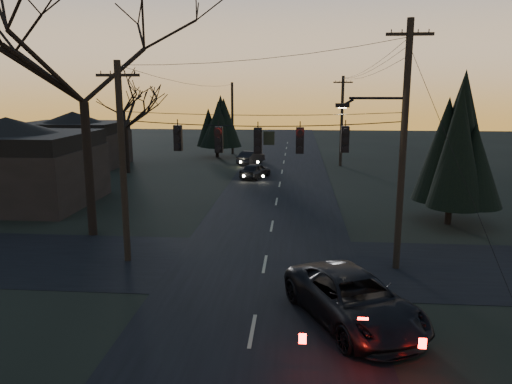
# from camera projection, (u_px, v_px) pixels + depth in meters

# --- Properties ---
(main_road) EXTENTS (8.00, 120.00, 0.02)m
(main_road) POSITION_uv_depth(u_px,v_px,m) (275.00, 209.00, 31.06)
(main_road) COLOR black
(main_road) RESTS_ON ground
(cross_road) EXTENTS (60.00, 7.00, 0.02)m
(cross_road) POSITION_uv_depth(u_px,v_px,m) (265.00, 264.00, 21.31)
(cross_road) COLOR black
(cross_road) RESTS_ON ground
(utility_pole_right) EXTENTS (5.00, 0.30, 10.00)m
(utility_pole_right) POSITION_uv_depth(u_px,v_px,m) (396.00, 268.00, 20.87)
(utility_pole_right) COLOR black
(utility_pole_right) RESTS_ON ground
(utility_pole_left) EXTENTS (1.80, 0.30, 8.50)m
(utility_pole_left) POSITION_uv_depth(u_px,v_px,m) (128.00, 260.00, 21.79)
(utility_pole_left) COLOR black
(utility_pole_left) RESTS_ON ground
(utility_pole_far_r) EXTENTS (1.80, 0.30, 8.50)m
(utility_pole_far_r) POSITION_uv_depth(u_px,v_px,m) (340.00, 166.00, 48.18)
(utility_pole_far_r) COLOR black
(utility_pole_far_r) RESTS_ON ground
(utility_pole_far_l) EXTENTS (0.30, 0.30, 8.00)m
(utility_pole_far_l) POSITION_uv_depth(u_px,v_px,m) (233.00, 154.00, 56.91)
(utility_pole_far_l) COLOR black
(utility_pole_far_l) RESTS_ON ground
(span_signal_assembly) EXTENTS (11.50, 0.44, 1.46)m
(span_signal_assembly) POSITION_uv_depth(u_px,v_px,m) (259.00, 139.00, 20.23)
(span_signal_assembly) COLOR black
(span_signal_assembly) RESTS_ON ground
(bare_tree_left) EXTENTS (10.02, 10.02, 13.44)m
(bare_tree_left) POSITION_uv_depth(u_px,v_px,m) (80.00, 45.00, 23.70)
(bare_tree_left) COLOR black
(bare_tree_left) RESTS_ON ground
(evergreen_right) EXTENTS (4.13, 4.13, 7.35)m
(evergreen_right) POSITION_uv_depth(u_px,v_px,m) (454.00, 147.00, 26.77)
(evergreen_right) COLOR black
(evergreen_right) RESTS_ON ground
(bare_tree_dist) EXTENTS (6.68, 6.68, 7.95)m
(bare_tree_dist) POSITION_uv_depth(u_px,v_px,m) (124.00, 110.00, 43.16)
(bare_tree_dist) COLOR black
(bare_tree_dist) RESTS_ON ground
(evergreen_dist) EXTENTS (3.93, 3.93, 6.46)m
(evergreen_dist) POSITION_uv_depth(u_px,v_px,m) (217.00, 122.00, 53.46)
(evergreen_dist) COLOR black
(evergreen_dist) RESTS_ON ground
(house_left_near) EXTENTS (10.00, 8.00, 5.60)m
(house_left_near) POSITION_uv_depth(u_px,v_px,m) (10.00, 161.00, 31.85)
(house_left_near) COLOR black
(house_left_near) RESTS_ON ground
(house_left_far) EXTENTS (9.00, 7.00, 5.20)m
(house_left_far) POSITION_uv_depth(u_px,v_px,m) (74.00, 139.00, 47.74)
(house_left_far) COLOR black
(house_left_far) RESTS_ON ground
(suv_near) EXTENTS (4.80, 6.33, 1.60)m
(suv_near) POSITION_uv_depth(u_px,v_px,m) (353.00, 300.00, 15.85)
(suv_near) COLOR black
(suv_near) RESTS_ON ground
(sedan_oncoming_a) EXTENTS (2.69, 4.00, 1.26)m
(sedan_oncoming_a) POSITION_uv_depth(u_px,v_px,m) (255.00, 171.00, 41.51)
(sedan_oncoming_a) COLOR black
(sedan_oncoming_a) RESTS_ON ground
(sedan_oncoming_b) EXTENTS (2.58, 4.14, 1.29)m
(sedan_oncoming_b) POSITION_uv_depth(u_px,v_px,m) (251.00, 158.00, 49.14)
(sedan_oncoming_b) COLOR black
(sedan_oncoming_b) RESTS_ON ground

